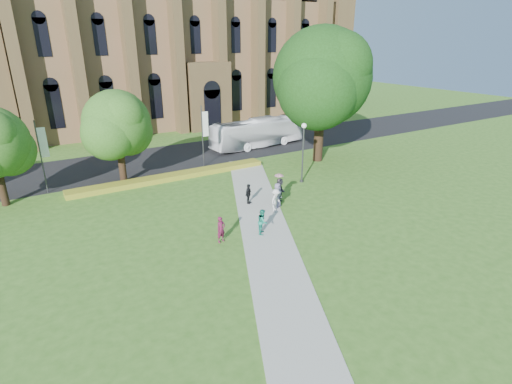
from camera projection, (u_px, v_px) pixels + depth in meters
ground at (271, 229)px, 26.54m from camera, size 160.00×160.00×0.00m
road at (168, 158)px, 42.48m from camera, size 160.00×10.00×0.02m
footpath at (263, 224)px, 27.33m from camera, size 15.58×28.54×0.04m
flower_hedge at (173, 177)px, 36.01m from camera, size 18.00×1.40×0.45m
cathedral at (180, 31)px, 58.40m from camera, size 52.60×18.25×28.00m
streetlamp at (303, 146)px, 34.17m from camera, size 0.44×0.44×5.24m
large_tree at (322, 77)px, 38.61m from camera, size 9.60×9.60×13.20m
street_tree_1 at (117, 124)px, 33.31m from camera, size 5.60×5.60×8.05m
banner_pole_0 at (203, 133)px, 38.46m from camera, size 0.70×0.10×6.00m
banner_pole_1 at (42, 153)px, 31.67m from camera, size 0.70×0.10×6.00m
tour_coach at (257, 133)px, 46.29m from camera, size 11.84×3.66×3.25m
pedestrian_0 at (221, 229)px, 24.56m from camera, size 0.69×0.54×1.68m
pedestrian_1 at (263, 221)px, 25.65m from camera, size 1.00×1.03×1.67m
pedestrian_2 at (276, 201)px, 28.82m from camera, size 1.32×1.17×1.78m
pedestrian_3 at (248, 194)px, 30.39m from camera, size 0.96×0.84×1.55m
pedestrian_4 at (277, 195)px, 29.78m from camera, size 1.06×0.91×1.84m
pedestrian_5 at (280, 189)px, 30.99m from camera, size 1.18×1.73×1.79m
parasol at (279, 179)px, 29.51m from camera, size 0.82×0.82×0.59m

